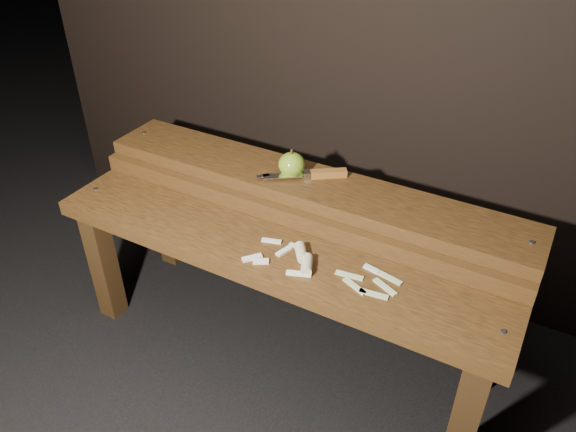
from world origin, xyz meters
The scene contains 6 objects.
ground centered at (0.00, 0.00, 0.00)m, with size 60.00×60.00×0.00m, color black.
bench_front_tier centered at (0.00, -0.06, 0.35)m, with size 1.20×0.20×0.42m.
bench_rear_tier centered at (0.00, 0.17, 0.41)m, with size 1.20×0.21×0.50m.
apple centered at (-0.05, 0.17, 0.53)m, with size 0.07×0.07×0.08m.
knife centered at (0.01, 0.19, 0.51)m, with size 0.21×0.15×0.02m.
apple_scraps centered at (0.12, -0.05, 0.43)m, with size 0.37×0.13×0.03m.
Camera 1 is at (0.57, -0.96, 1.26)m, focal length 35.00 mm.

